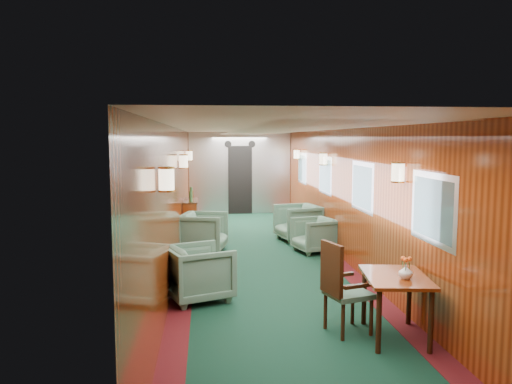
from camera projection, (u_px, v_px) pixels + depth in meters
The scene contains 12 objects.
room at pixel (263, 172), 8.78m from camera, with size 12.00×12.10×2.40m.
bulkhead at pixel (240, 174), 14.68m from camera, with size 2.98×0.17×2.39m.
windows_right at pixel (341, 180), 9.20m from camera, with size 0.02×8.60×0.80m.
wall_sconces at pixel (259, 161), 9.32m from camera, with size 2.97×7.97×0.25m.
dining_table at pixel (396, 286), 5.52m from camera, with size 0.79×1.03×0.71m.
side_chair at pixel (341, 284), 5.65m from camera, with size 0.58×0.60×1.06m.
credenza at pixel (191, 220), 10.89m from camera, with size 0.31×0.98×1.16m.
flower_vase at pixel (406, 272), 5.36m from camera, with size 0.15×0.15×0.16m, color beige.
armchair_left_near at pixel (199, 273), 6.86m from camera, with size 0.81×0.84×0.76m, color #1D4337.
armchair_left_far at pixel (204, 232), 9.78m from camera, with size 0.83×0.85×0.77m, color #1D4337.
armchair_right_near at pixel (314, 235), 9.74m from camera, with size 0.72×0.74×0.68m, color #1D4337.
armchair_right_far at pixel (298, 222), 10.86m from camera, with size 0.84×0.87×0.79m, color #1D4337.
Camera 1 is at (-0.99, -8.71, 2.23)m, focal length 35.00 mm.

